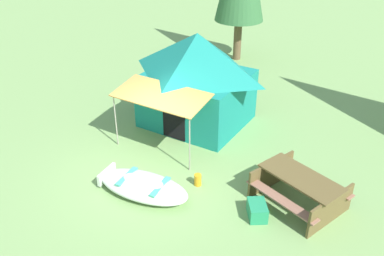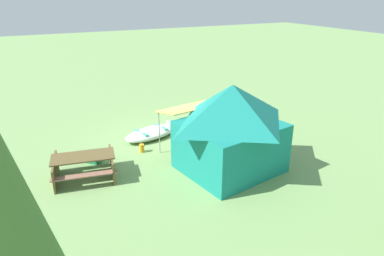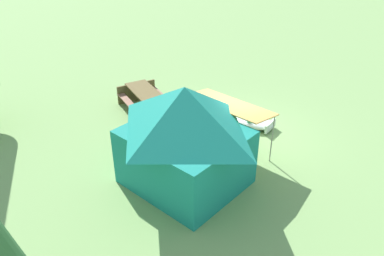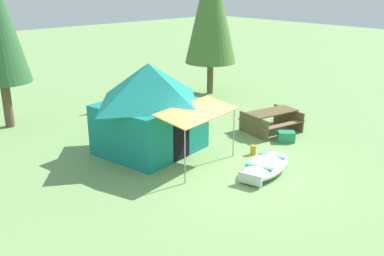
{
  "view_description": "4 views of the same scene",
  "coord_description": "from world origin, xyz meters",
  "px_view_note": "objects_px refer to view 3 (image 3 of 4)",
  "views": [
    {
      "loc": [
        6.71,
        -5.98,
        6.36
      ],
      "look_at": [
        0.4,
        1.21,
        0.94
      ],
      "focal_mm": 38.47,
      "sensor_mm": 36.0,
      "label": 1
    },
    {
      "loc": [
        4.83,
        11.62,
        5.61
      ],
      "look_at": [
        -0.2,
        1.47,
        1.08
      ],
      "focal_mm": 32.5,
      "sensor_mm": 36.0,
      "label": 2
    },
    {
      "loc": [
        -7.83,
        8.21,
        6.83
      ],
      "look_at": [
        0.36,
        1.68,
        0.73
      ],
      "focal_mm": 36.49,
      "sensor_mm": 36.0,
      "label": 3
    },
    {
      "loc": [
        -9.0,
        -7.94,
        5.41
      ],
      "look_at": [
        -0.29,
        1.53,
        0.99
      ],
      "focal_mm": 40.97,
      "sensor_mm": 36.0,
      "label": 4
    }
  ],
  "objects_px": {
    "beached_rowboat": "(243,117)",
    "fuel_can": "(204,120)",
    "cooler_box": "(174,102)",
    "canvas_cabin_tent": "(185,136)",
    "picnic_table": "(145,97)"
  },
  "relations": [
    {
      "from": "canvas_cabin_tent",
      "to": "cooler_box",
      "type": "xyz_separation_m",
      "value": [
        3.98,
        -2.53,
        -1.33
      ]
    },
    {
      "from": "cooler_box",
      "to": "canvas_cabin_tent",
      "type": "bearing_deg",
      "value": 147.51
    },
    {
      "from": "beached_rowboat",
      "to": "canvas_cabin_tent",
      "type": "distance_m",
      "value": 4.12
    },
    {
      "from": "beached_rowboat",
      "to": "fuel_can",
      "type": "height_order",
      "value": "beached_rowboat"
    },
    {
      "from": "canvas_cabin_tent",
      "to": "picnic_table",
      "type": "height_order",
      "value": "canvas_cabin_tent"
    },
    {
      "from": "canvas_cabin_tent",
      "to": "picnic_table",
      "type": "relative_size",
      "value": 2.02
    },
    {
      "from": "beached_rowboat",
      "to": "picnic_table",
      "type": "height_order",
      "value": "picnic_table"
    },
    {
      "from": "beached_rowboat",
      "to": "cooler_box",
      "type": "distance_m",
      "value": 2.8
    },
    {
      "from": "picnic_table",
      "to": "cooler_box",
      "type": "relative_size",
      "value": 3.79
    },
    {
      "from": "fuel_can",
      "to": "cooler_box",
      "type": "bearing_deg",
      "value": -0.21
    },
    {
      "from": "beached_rowboat",
      "to": "canvas_cabin_tent",
      "type": "xyz_separation_m",
      "value": [
        -1.41,
        3.65,
        1.3
      ]
    },
    {
      "from": "beached_rowboat",
      "to": "fuel_can",
      "type": "xyz_separation_m",
      "value": [
        0.79,
        1.12,
        -0.05
      ]
    },
    {
      "from": "canvas_cabin_tent",
      "to": "cooler_box",
      "type": "relative_size",
      "value": 7.66
    },
    {
      "from": "canvas_cabin_tent",
      "to": "picnic_table",
      "type": "bearing_deg",
      "value": -18.78
    },
    {
      "from": "canvas_cabin_tent",
      "to": "cooler_box",
      "type": "distance_m",
      "value": 4.9
    }
  ]
}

